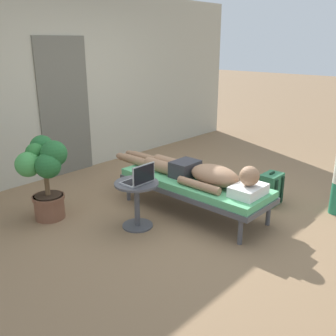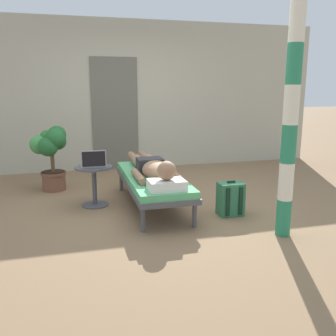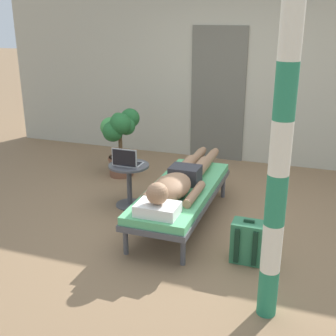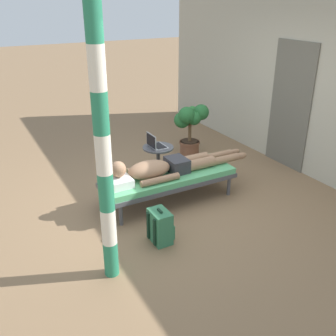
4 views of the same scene
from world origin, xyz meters
name	(u,v)px [view 2 (image 2 of 4)]	position (x,y,z in m)	size (l,w,h in m)	color
ground_plane	(156,204)	(0.00, 0.00, 0.00)	(40.00, 40.00, 0.00)	#846647
house_wall_back	(123,96)	(-0.06, 2.40, 1.35)	(7.60, 0.20, 2.70)	#B2AD99
house_door_panel	(115,114)	(-0.23, 2.29, 1.02)	(0.84, 0.03, 2.04)	#625F54
lounge_chair	(152,180)	(-0.06, -0.06, 0.35)	(0.68, 1.88, 0.42)	#4C4C51
person_reclining	(153,168)	(-0.06, -0.11, 0.52)	(0.53, 2.17, 0.32)	white
side_table	(94,179)	(-0.78, 0.16, 0.36)	(0.48, 0.48, 0.52)	#4C4C51
laptop	(94,163)	(-0.78, 0.10, 0.58)	(0.31, 0.24, 0.23)	#A5A8AD
backpack	(230,199)	(0.78, -0.63, 0.20)	(0.30, 0.26, 0.42)	#33724C
potted_plant	(52,151)	(-1.33, 1.07, 0.60)	(0.53, 0.59, 0.95)	brown
porch_post	(291,105)	(1.05, -1.35, 1.35)	(0.15, 0.15, 2.70)	#267F59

